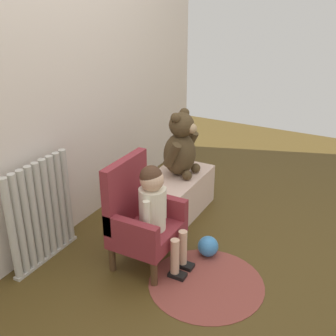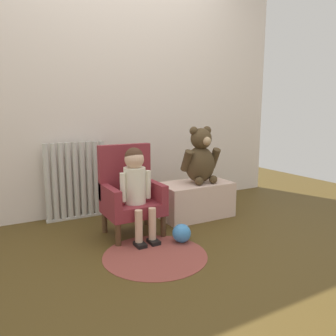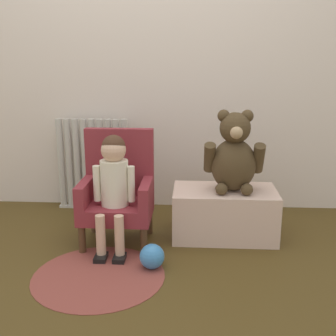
{
  "view_description": "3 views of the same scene",
  "coord_description": "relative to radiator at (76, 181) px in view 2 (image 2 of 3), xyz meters",
  "views": [
    {
      "loc": [
        -2.13,
        -0.85,
        1.72
      ],
      "look_at": [
        0.19,
        0.4,
        0.55
      ],
      "focal_mm": 45.0,
      "sensor_mm": 36.0,
      "label": 1
    },
    {
      "loc": [
        -1.12,
        -1.95,
        0.99
      ],
      "look_at": [
        0.2,
        0.42,
        0.5
      ],
      "focal_mm": 35.0,
      "sensor_mm": 36.0,
      "label": 2
    },
    {
      "loc": [
        0.33,
        -2.1,
        1.15
      ],
      "look_at": [
        0.17,
        0.45,
        0.48
      ],
      "focal_mm": 45.0,
      "sensor_mm": 36.0,
      "label": 3
    }
  ],
  "objects": [
    {
      "name": "ground_plane",
      "position": [
        0.44,
        -0.99,
        -0.35
      ],
      "size": [
        6.0,
        6.0,
        0.0
      ],
      "primitive_type": "plane",
      "color": "#4B3817"
    },
    {
      "name": "back_wall",
      "position": [
        0.44,
        0.12,
        0.85
      ],
      "size": [
        3.8,
        0.05,
        2.4
      ],
      "primitive_type": "cube",
      "color": "beige",
      "rests_on": "ground_plane"
    },
    {
      "name": "radiator",
      "position": [
        0.0,
        0.0,
        0.0
      ],
      "size": [
        0.56,
        0.05,
        0.7
      ],
      "color": "beige",
      "rests_on": "ground_plane"
    },
    {
      "name": "child_armchair",
      "position": [
        0.29,
        -0.57,
        -0.02
      ],
      "size": [
        0.44,
        0.38,
        0.71
      ],
      "color": "maroon",
      "rests_on": "ground_plane"
    },
    {
      "name": "child_figure",
      "position": [
        0.29,
        -0.68,
        0.11
      ],
      "size": [
        0.25,
        0.35,
        0.71
      ],
      "color": "silver",
      "rests_on": "ground_plane"
    },
    {
      "name": "low_bench",
      "position": [
        0.98,
        -0.48,
        -0.19
      ],
      "size": [
        0.67,
        0.38,
        0.32
      ],
      "primitive_type": "cube",
      "color": "beige",
      "rests_on": "ground_plane"
    },
    {
      "name": "large_teddy_bear",
      "position": [
        1.02,
        -0.49,
        0.2
      ],
      "size": [
        0.38,
        0.27,
        0.52
      ],
      "color": "#483721",
      "rests_on": "low_bench"
    },
    {
      "name": "floor_rug",
      "position": [
        0.27,
        -1.06,
        -0.35
      ],
      "size": [
        0.72,
        0.72,
        0.01
      ],
      "primitive_type": "cylinder",
      "color": "brown",
      "rests_on": "ground_plane"
    },
    {
      "name": "toy_ball",
      "position": [
        0.55,
        -0.95,
        -0.28
      ],
      "size": [
        0.14,
        0.14,
        0.14
      ],
      "primitive_type": "sphere",
      "color": "#3D84C8",
      "rests_on": "ground_plane"
    }
  ]
}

